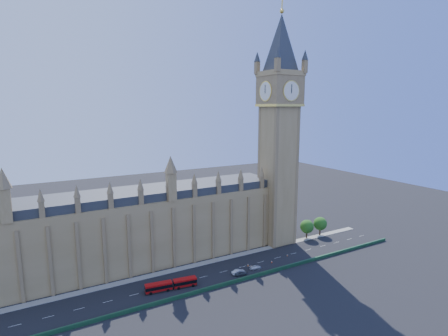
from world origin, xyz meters
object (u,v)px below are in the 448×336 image
red_bus (171,285)px  car_grey (241,273)px  car_white (255,267)px  car_silver (239,272)px

red_bus → car_grey: bearing=1.3°
car_grey → car_white: size_ratio=1.02×
red_bus → car_white: 31.64m
car_grey → car_silver: (-0.35, 1.09, 0.04)m
car_grey → car_silver: car_silver is taller
red_bus → car_grey: (24.69, -2.82, -0.72)m
red_bus → car_silver: red_bus is taller
car_grey → car_silver: size_ratio=0.92×
red_bus → car_silver: bearing=3.7°
car_silver → car_white: 7.27m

